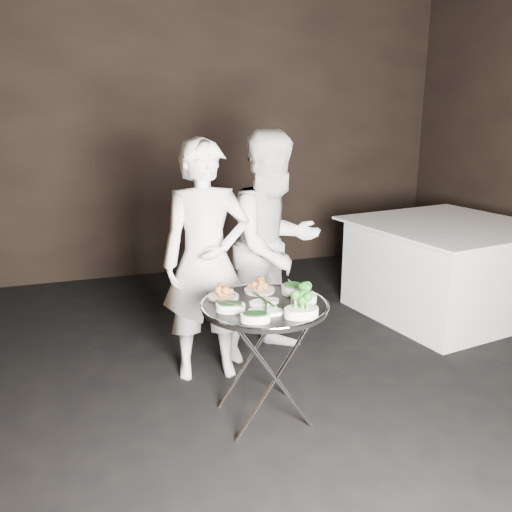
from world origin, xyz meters
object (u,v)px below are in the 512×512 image
object	(u,v)px
tray_stand	(264,357)
waiter_left	(206,261)
serving_tray	(265,306)
dining_table	(445,269)
waiter_right	(274,246)

from	to	relation	value
tray_stand	waiter_left	size ratio (longest dim) A/B	0.43
waiter_left	serving_tray	bearing A→B (deg)	-68.32
dining_table	waiter_left	bearing A→B (deg)	-169.37
serving_tray	waiter_right	bearing A→B (deg)	65.98
tray_stand	waiter_right	bearing A→B (deg)	65.98
waiter_right	dining_table	bearing A→B (deg)	-8.54
tray_stand	waiter_left	xyz separation A→B (m)	(-0.17, 0.65, 0.41)
waiter_right	tray_stand	bearing A→B (deg)	-131.08
tray_stand	dining_table	size ratio (longest dim) A/B	0.48
waiter_left	waiter_right	world-z (taller)	waiter_right
tray_stand	dining_table	bearing A→B (deg)	27.48
dining_table	waiter_right	bearing A→B (deg)	-171.49
waiter_right	dining_table	distance (m)	1.77
waiter_left	tray_stand	bearing A→B (deg)	-68.32
serving_tray	waiter_left	size ratio (longest dim) A/B	0.45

